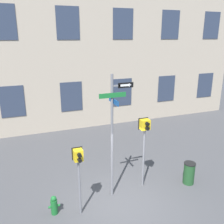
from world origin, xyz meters
TOP-DOWN VIEW (x-y plane):
  - ground_plane at (0.00, 0.00)m, footprint 60.00×60.00m
  - building_facade at (-0.00, 8.36)m, footprint 24.00×0.64m
  - street_sign_pole at (-0.06, 0.67)m, footprint 1.25×0.87m
  - pedestrian_signal_left at (-1.49, 0.08)m, footprint 0.34×0.40m
  - pedestrian_signal_right at (1.26, 0.83)m, footprint 0.41×0.40m
  - fire_hydrant at (-2.31, 0.39)m, footprint 0.39×0.23m
  - trash_bin at (3.08, 0.29)m, footprint 0.47×0.47m

SIDE VIEW (x-z plane):
  - ground_plane at x=0.00m, z-range 0.00..0.00m
  - fire_hydrant at x=-2.31m, z-range -0.01..0.67m
  - trash_bin at x=3.08m, z-range 0.00..0.92m
  - pedestrian_signal_left at x=-1.49m, z-range 0.66..3.07m
  - pedestrian_signal_right at x=1.26m, z-range 0.82..3.65m
  - street_sign_pole at x=-0.06m, z-range 0.40..4.99m
  - building_facade at x=0.00m, z-range 0.00..12.94m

